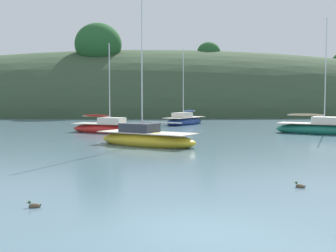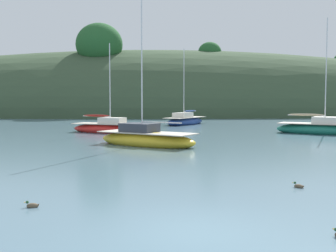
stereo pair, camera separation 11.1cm
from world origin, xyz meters
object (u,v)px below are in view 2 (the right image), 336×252
at_px(sailboat_navy_dinghy, 321,129).
at_px(sailboat_yellow_far, 185,121).
at_px(sailboat_orange_cutter, 146,139).
at_px(duck_trailing, 32,205).
at_px(sailboat_grey_yawl, 107,128).
at_px(duck_straggler, 299,186).

height_order(sailboat_navy_dinghy, sailboat_yellow_far, sailboat_navy_dinghy).
bearing_deg(sailboat_orange_cutter, sailboat_yellow_far, 79.15).
bearing_deg(sailboat_navy_dinghy, duck_trailing, -127.20).
relative_size(sailboat_navy_dinghy, sailboat_grey_yawl, 1.24).
bearing_deg(sailboat_grey_yawl, sailboat_yellow_far, 55.47).
distance_m(sailboat_navy_dinghy, sailboat_yellow_far, 18.14).
relative_size(sailboat_grey_yawl, duck_trailing, 20.25).
distance_m(sailboat_navy_dinghy, duck_trailing, 30.91).
distance_m(sailboat_orange_cutter, duck_trailing, 16.13).
distance_m(sailboat_navy_dinghy, sailboat_orange_cutter, 18.02).
bearing_deg(sailboat_orange_cutter, sailboat_grey_yawl, 109.72).
bearing_deg(sailboat_grey_yawl, sailboat_orange_cutter, -70.28).
height_order(sailboat_grey_yawl, sailboat_yellow_far, sailboat_yellow_far).
height_order(sailboat_orange_cutter, duck_straggler, sailboat_orange_cutter).
distance_m(sailboat_yellow_far, duck_trailing, 39.45).
bearing_deg(duck_straggler, sailboat_navy_dinghy, 65.78).
relative_size(sailboat_grey_yawl, duck_straggler, 23.15).
height_order(sailboat_grey_yawl, duck_straggler, sailboat_grey_yawl).
distance_m(sailboat_grey_yawl, duck_straggler, 26.20).
bearing_deg(sailboat_yellow_far, sailboat_grey_yawl, -124.53).
xyz_separation_m(sailboat_navy_dinghy, duck_straggler, (-10.01, -22.26, -0.42)).
bearing_deg(sailboat_navy_dinghy, sailboat_yellow_far, 128.77).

